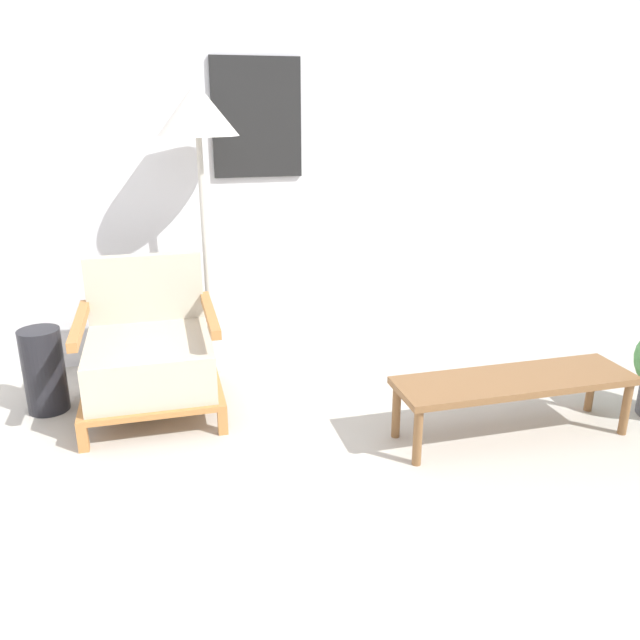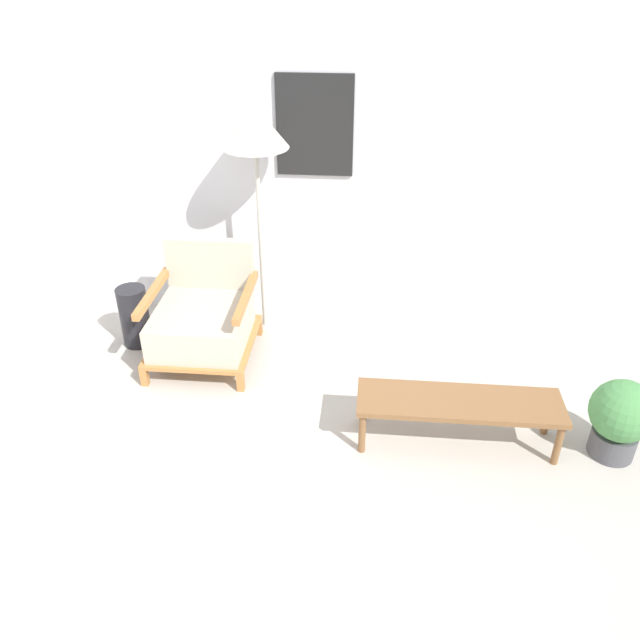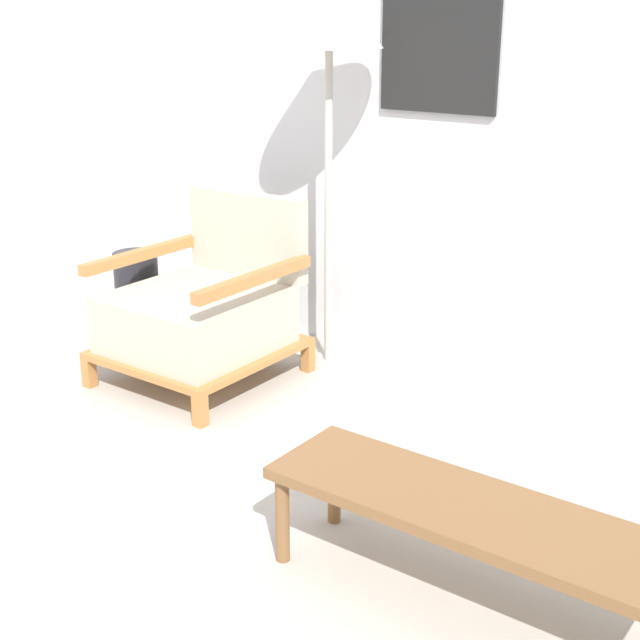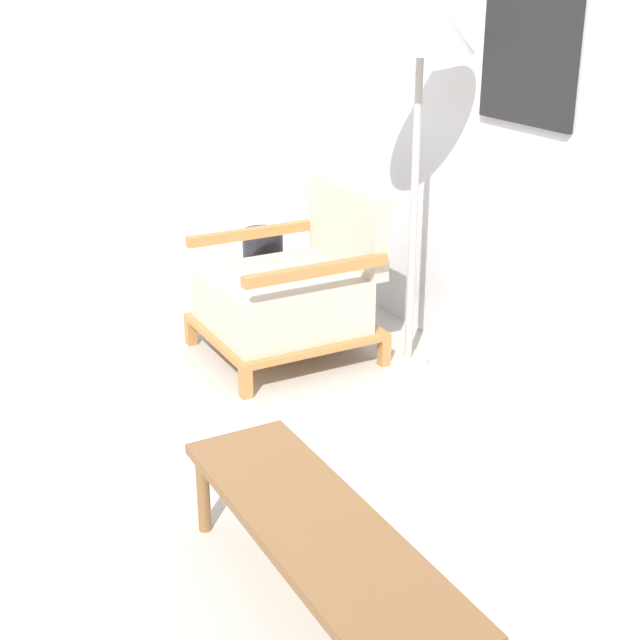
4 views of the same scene
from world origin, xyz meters
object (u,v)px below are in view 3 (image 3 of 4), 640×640
(floor_lamp, at_px, (329,24))
(vase, at_px, (138,299))
(coffee_table, at_px, (476,519))
(armchair, at_px, (203,310))

(floor_lamp, height_order, vase, floor_lamp)
(floor_lamp, relative_size, vase, 3.67)
(floor_lamp, xyz_separation_m, coffee_table, (1.41, -1.25, -1.27))
(floor_lamp, bearing_deg, armchair, -129.08)
(vase, bearing_deg, armchair, -12.19)
(armchair, distance_m, floor_lamp, 1.37)
(armchair, relative_size, floor_lamp, 0.46)
(coffee_table, relative_size, vase, 2.59)
(armchair, bearing_deg, vase, 167.81)
(armchair, distance_m, coffee_table, 1.95)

